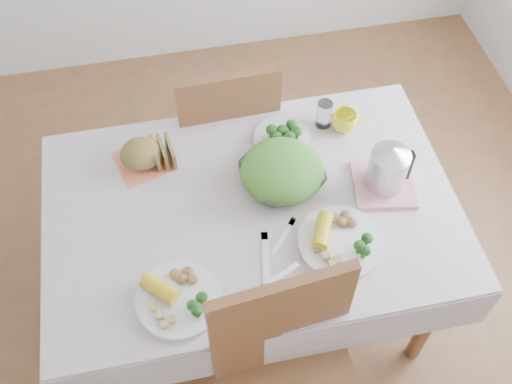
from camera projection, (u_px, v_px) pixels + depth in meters
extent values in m
plane|color=brown|center=(253.00, 300.00, 2.79)|extent=(3.60, 3.60, 0.00)
cube|color=brown|center=(252.00, 260.00, 2.49)|extent=(1.40, 0.90, 0.75)
cube|color=beige|center=(252.00, 208.00, 2.18)|extent=(1.50, 1.00, 0.01)
cube|color=brown|center=(223.00, 130.00, 2.80)|extent=(0.46, 0.46, 0.98)
imported|color=white|center=(282.00, 176.00, 2.22)|extent=(0.37, 0.37, 0.07)
cylinder|color=white|center=(179.00, 300.00, 1.95)|extent=(0.38, 0.38, 0.02)
cylinder|color=white|center=(340.00, 243.00, 2.08)|extent=(0.42, 0.42, 0.02)
cylinder|color=beige|center=(282.00, 139.00, 2.36)|extent=(0.24, 0.24, 0.02)
cube|color=#F67F55|center=(143.00, 162.00, 2.30)|extent=(0.24, 0.24, 0.00)
ellipsoid|color=brown|center=(141.00, 152.00, 2.26)|extent=(0.19, 0.18, 0.10)
imported|color=#FBF527|center=(344.00, 121.00, 2.38)|extent=(0.12, 0.12, 0.08)
cylinder|color=white|center=(324.00, 113.00, 2.37)|extent=(0.07, 0.07, 0.12)
cube|color=pink|center=(383.00, 184.00, 2.23)|extent=(0.26, 0.26, 0.02)
cylinder|color=#B2B5BA|center=(389.00, 165.00, 2.14)|extent=(0.17, 0.17, 0.20)
cube|color=silver|center=(265.00, 258.00, 2.05)|extent=(0.06, 0.21, 0.00)
cube|color=silver|center=(283.00, 237.00, 2.10)|extent=(0.12, 0.14, 0.00)
cube|color=silver|center=(279.00, 277.00, 2.01)|extent=(0.16, 0.09, 0.00)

